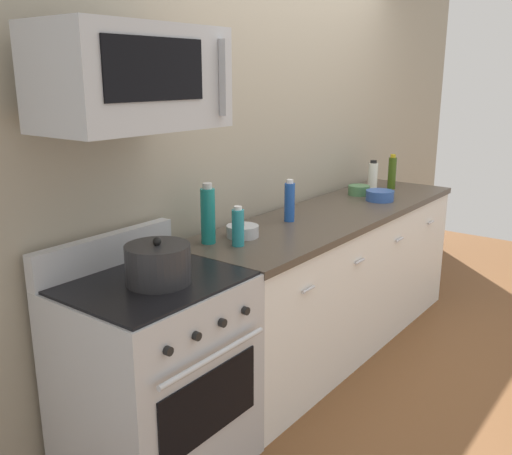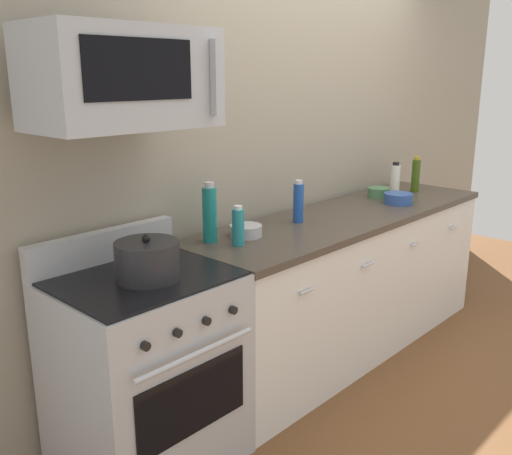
{
  "view_description": "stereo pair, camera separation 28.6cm",
  "coord_description": "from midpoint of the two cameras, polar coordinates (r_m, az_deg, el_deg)",
  "views": [
    {
      "loc": [
        -3.11,
        -1.72,
        1.77
      ],
      "look_at": [
        -0.91,
        -0.05,
        1.02
      ],
      "focal_mm": 39.79,
      "sensor_mm": 36.0,
      "label": 1
    },
    {
      "loc": [
        -2.92,
        -1.94,
        1.77
      ],
      "look_at": [
        -0.91,
        -0.05,
        1.02
      ],
      "focal_mm": 39.79,
      "sensor_mm": 36.0,
      "label": 2
    }
  ],
  "objects": [
    {
      "name": "ground_plane",
      "position": [
        3.94,
        5.47,
        -11.48
      ],
      "size": [
        6.6,
        6.6,
        0.0
      ],
      "primitive_type": "plane",
      "color": "brown"
    },
    {
      "name": "back_wall",
      "position": [
        3.78,
        0.65,
        8.88
      ],
      "size": [
        5.5,
        0.1,
        2.7
      ],
      "primitive_type": "cube",
      "color": "#9E937F",
      "rests_on": "ground_plane"
    },
    {
      "name": "counter_unit",
      "position": [
        3.76,
        5.65,
        -5.2
      ],
      "size": [
        2.41,
        0.66,
        0.92
      ],
      "color": "white",
      "rests_on": "ground_plane"
    },
    {
      "name": "range_oven",
      "position": [
        2.67,
        -13.24,
        -14.36
      ],
      "size": [
        0.76,
        0.69,
        1.07
      ],
      "color": "#B7BABF",
      "rests_on": "ground_plane"
    },
    {
      "name": "microwave",
      "position": [
        2.36,
        -15.88,
        14.26
      ],
      "size": [
        0.74,
        0.44,
        0.4
      ],
      "color": "#B7BABF"
    },
    {
      "name": "bottle_sparkling_teal",
      "position": [
        2.91,
        -7.66,
        1.23
      ],
      "size": [
        0.08,
        0.08,
        0.31
      ],
      "color": "#197F7A",
      "rests_on": "countertop_slab"
    },
    {
      "name": "bottle_vinegar_white",
      "position": [
        4.31,
        9.81,
        5.11
      ],
      "size": [
        0.07,
        0.07,
        0.22
      ],
      "color": "silver",
      "rests_on": "countertop_slab"
    },
    {
      "name": "bottle_soda_blue",
      "position": [
        3.33,
        0.95,
        2.6
      ],
      "size": [
        0.06,
        0.06,
        0.25
      ],
      "color": "#1E4CA5",
      "rests_on": "countertop_slab"
    },
    {
      "name": "bottle_olive_oil",
      "position": [
        4.39,
        11.72,
        5.42
      ],
      "size": [
        0.06,
        0.06,
        0.26
      ],
      "color": "#385114",
      "rests_on": "countertop_slab"
    },
    {
      "name": "bottle_dish_soap",
      "position": [
        2.86,
        -4.68,
        0.01
      ],
      "size": [
        0.06,
        0.06,
        0.21
      ],
      "color": "teal",
      "rests_on": "countertop_slab"
    },
    {
      "name": "bowl_steel_prep",
      "position": [
        3.04,
        -4.06,
        -0.36
      ],
      "size": [
        0.17,
        0.17,
        0.06
      ],
      "color": "#B2B5BA",
      "rests_on": "countertop_slab"
    },
    {
      "name": "bowl_blue_mixing",
      "position": [
        3.96,
        10.35,
        3.19
      ],
      "size": [
        0.19,
        0.19,
        0.07
      ],
      "color": "#2D519E",
      "rests_on": "countertop_slab"
    },
    {
      "name": "bowl_green_glaze",
      "position": [
        4.13,
        8.36,
        3.74
      ],
      "size": [
        0.15,
        0.15,
        0.07
      ],
      "color": "#477A4C",
      "rests_on": "countertop_slab"
    },
    {
      "name": "stockpot",
      "position": [
        2.41,
        -13.2,
        -3.63
      ],
      "size": [
        0.27,
        0.27,
        0.2
      ],
      "color": "#262628",
      "rests_on": "range_oven"
    }
  ]
}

